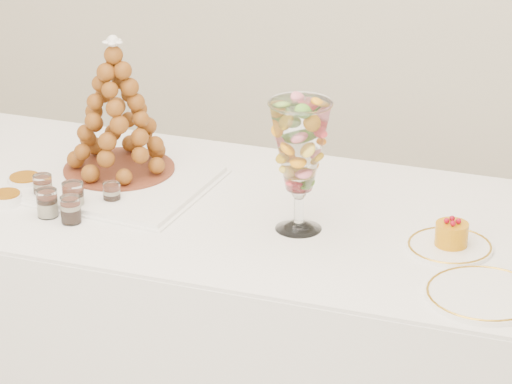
% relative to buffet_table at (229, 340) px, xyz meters
% --- Properties ---
extents(buffet_table, '(2.15, 0.94, 0.81)m').
position_rel_buffet_table_xyz_m(buffet_table, '(0.00, 0.00, 0.00)').
color(buffet_table, white).
rests_on(buffet_table, ground).
extents(lace_tray, '(0.56, 0.43, 0.02)m').
position_rel_buffet_table_xyz_m(lace_tray, '(-0.37, 0.01, 0.41)').
color(lace_tray, white).
rests_on(lace_tray, buffet_table).
extents(macaron_vase, '(0.15, 0.15, 0.33)m').
position_rel_buffet_table_xyz_m(macaron_vase, '(0.22, -0.06, 0.62)').
color(macaron_vase, white).
rests_on(macaron_vase, buffet_table).
extents(cake_plate, '(0.21, 0.21, 0.01)m').
position_rel_buffet_table_xyz_m(cake_plate, '(0.59, -0.03, 0.41)').
color(cake_plate, white).
rests_on(cake_plate, buffet_table).
extents(spare_plate, '(0.27, 0.27, 0.01)m').
position_rel_buffet_table_xyz_m(spare_plate, '(0.72, -0.24, 0.41)').
color(spare_plate, white).
rests_on(spare_plate, buffet_table).
extents(verrine_a, '(0.06, 0.06, 0.07)m').
position_rel_buffet_table_xyz_m(verrine_a, '(-0.47, -0.14, 0.44)').
color(verrine_a, white).
rests_on(verrine_a, buffet_table).
extents(verrine_b, '(0.07, 0.07, 0.08)m').
position_rel_buffet_table_xyz_m(verrine_b, '(-0.36, -0.17, 0.44)').
color(verrine_b, white).
rests_on(verrine_b, buffet_table).
extents(verrine_c, '(0.06, 0.06, 0.06)m').
position_rel_buffet_table_xyz_m(verrine_c, '(-0.28, -0.10, 0.43)').
color(verrine_c, white).
rests_on(verrine_c, buffet_table).
extents(verrine_d, '(0.06, 0.06, 0.07)m').
position_rel_buffet_table_xyz_m(verrine_d, '(-0.40, -0.22, 0.44)').
color(verrine_d, white).
rests_on(verrine_d, buffet_table).
extents(verrine_e, '(0.06, 0.06, 0.07)m').
position_rel_buffet_table_xyz_m(verrine_e, '(-0.33, -0.23, 0.44)').
color(verrine_e, white).
rests_on(verrine_e, buffet_table).
extents(ramekin_back, '(0.09, 0.09, 0.03)m').
position_rel_buffet_table_xyz_m(ramekin_back, '(-0.55, -0.09, 0.42)').
color(ramekin_back, white).
rests_on(ramekin_back, buffet_table).
extents(ramekin_front, '(0.08, 0.08, 0.03)m').
position_rel_buffet_table_xyz_m(ramekin_front, '(-0.54, -0.19, 0.42)').
color(ramekin_front, white).
rests_on(ramekin_front, buffet_table).
extents(croquembouche, '(0.32, 0.32, 0.38)m').
position_rel_buffet_table_xyz_m(croquembouche, '(-0.35, 0.08, 0.61)').
color(croquembouche, brown).
rests_on(croquembouche, lace_tray).
extents(mousse_cake, '(0.08, 0.08, 0.07)m').
position_rel_buffet_table_xyz_m(mousse_cake, '(0.60, -0.02, 0.44)').
color(mousse_cake, '#C87E09').
rests_on(mousse_cake, cake_plate).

